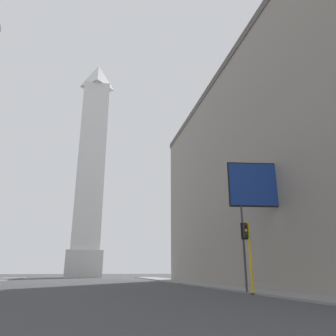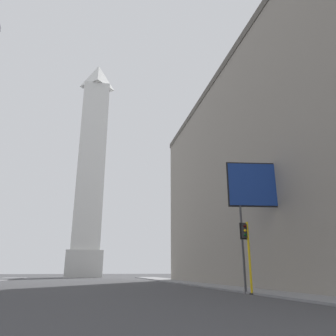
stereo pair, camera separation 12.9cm
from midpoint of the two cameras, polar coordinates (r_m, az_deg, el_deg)
name	(u,v)px [view 1 (the left image)]	position (r m, az deg, el deg)	size (l,w,h in m)	color
sidewalk_right	(229,287)	(37.48, 10.49, -19.69)	(5.00, 111.72, 0.15)	gray
building_right	(310,169)	(44.61, 23.48, -0.14)	(21.84, 59.84, 27.74)	gray
obelisk	(91,166)	(98.50, -13.24, 0.30)	(9.49, 9.49, 65.24)	silver
traffic_light_mid_right	(248,246)	(27.02, 13.62, -13.00)	(0.77, 0.51, 5.43)	yellow
billboard_sign	(263,188)	(29.52, 16.15, -3.34)	(6.10, 1.19, 10.82)	#3F3F42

